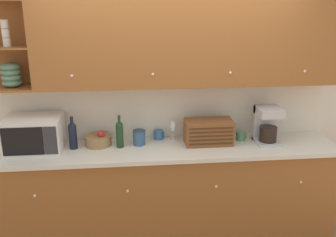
# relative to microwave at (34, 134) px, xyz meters

# --- Properties ---
(ground_plane) EXTENTS (24.00, 24.00, 0.00)m
(ground_plane) POSITION_rel_microwave_xyz_m (1.28, 0.25, -1.12)
(ground_plane) COLOR #896647
(wall_back) EXTENTS (5.72, 0.06, 2.60)m
(wall_back) POSITION_rel_microwave_xyz_m (1.28, 0.28, 0.18)
(wall_back) COLOR silver
(wall_back) RESTS_ON ground_plane
(counter_unit) EXTENTS (3.34, 0.63, 0.96)m
(counter_unit) POSITION_rel_microwave_xyz_m (1.28, -0.05, -0.64)
(counter_unit) COLOR #935628
(counter_unit) RESTS_ON ground_plane
(backsplash_panel) EXTENTS (3.32, 0.01, 0.59)m
(backsplash_panel) POSITION_rel_microwave_xyz_m (1.28, 0.25, 0.13)
(backsplash_panel) COLOR silver
(backsplash_panel) RESTS_ON counter_unit
(upper_cabinets) EXTENTS (3.32, 0.34, 0.81)m
(upper_cabinets) POSITION_rel_microwave_xyz_m (1.44, 0.09, 0.82)
(upper_cabinets) COLOR #935628
(upper_cabinets) RESTS_ON backsplash_panel
(microwave) EXTENTS (0.52, 0.40, 0.33)m
(microwave) POSITION_rel_microwave_xyz_m (0.00, 0.00, 0.00)
(microwave) COLOR silver
(microwave) RESTS_ON counter_unit
(second_wine_bottle) EXTENTS (0.08, 0.08, 0.32)m
(second_wine_bottle) POSITION_rel_microwave_xyz_m (0.36, 0.01, -0.02)
(second_wine_bottle) COLOR black
(second_wine_bottle) RESTS_ON counter_unit
(fruit_basket) EXTENTS (0.26, 0.26, 0.16)m
(fruit_basket) POSITION_rel_microwave_xyz_m (0.59, 0.07, -0.11)
(fruit_basket) COLOR #937047
(fruit_basket) RESTS_ON counter_unit
(wine_bottle) EXTENTS (0.07, 0.07, 0.32)m
(wine_bottle) POSITION_rel_microwave_xyz_m (0.80, -0.00, -0.02)
(wine_bottle) COLOR #19381E
(wine_bottle) RESTS_ON counter_unit
(storage_canister) EXTENTS (0.13, 0.13, 0.15)m
(storage_canister) POSITION_rel_microwave_xyz_m (0.99, 0.04, -0.09)
(storage_canister) COLOR #33567A
(storage_canister) RESTS_ON counter_unit
(mug) EXTENTS (0.11, 0.09, 0.09)m
(mug) POSITION_rel_microwave_xyz_m (1.20, 0.18, -0.12)
(mug) COLOR #38669E
(mug) RESTS_ON counter_unit
(wine_glass) EXTENTS (0.07, 0.07, 0.21)m
(wine_glass) POSITION_rel_microwave_xyz_m (1.34, 0.13, -0.03)
(wine_glass) COLOR silver
(wine_glass) RESTS_ON counter_unit
(bread_box) EXTENTS (0.47, 0.25, 0.25)m
(bread_box) POSITION_rel_microwave_xyz_m (1.68, -0.00, -0.04)
(bread_box) COLOR brown
(bread_box) RESTS_ON counter_unit
(mug_blue_second) EXTENTS (0.10, 0.09, 0.09)m
(mug_blue_second) POSITION_rel_microwave_xyz_m (2.04, 0.06, -0.12)
(mug_blue_second) COLOR #4C845B
(mug_blue_second) RESTS_ON counter_unit
(coffee_maker) EXTENTS (0.23, 0.26, 0.37)m
(coffee_maker) POSITION_rel_microwave_xyz_m (2.27, -0.02, 0.02)
(coffee_maker) COLOR #B7B7BC
(coffee_maker) RESTS_ON counter_unit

